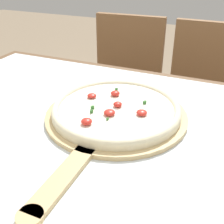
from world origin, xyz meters
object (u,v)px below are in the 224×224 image
Objects in this scene: pizza_peel at (113,118)px; chair_left at (124,87)px; chair_right at (202,101)px; pizza at (116,109)px.

chair_left is at bearing 108.91° from pizza_peel.
chair_left is 1.00× the size of chair_right.
chair_right is at bearing 76.81° from pizza_peel.
chair_right is at bearing -3.01° from chair_left.
chair_left is at bearing -178.90° from chair_right.
chair_left is at bearing 109.42° from pizza.
pizza is 0.79m from chair_right.
pizza is at bearing -73.60° from chair_left.
chair_left is (-0.25, 0.74, -0.26)m from pizza_peel.
chair_right is (0.43, 0.00, 0.00)m from chair_left.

